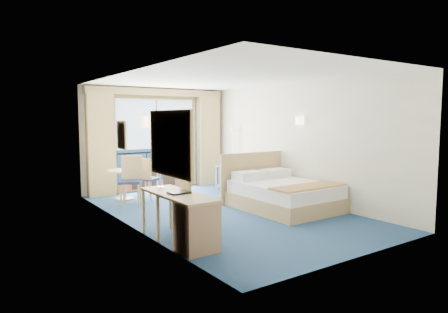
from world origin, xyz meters
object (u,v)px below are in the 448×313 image
round_table (124,177)px  floor_lamp (233,142)px  nightstand (260,184)px  table_chair_a (148,176)px  table_chair_b (131,177)px  desk_chair (193,197)px  desk (192,221)px  bed (282,194)px  armchair (235,177)px

round_table → floor_lamp: bearing=-2.3°
nightstand → table_chair_a: size_ratio=0.54×
table_chair_a → table_chair_b: table_chair_b is taller
nightstand → desk_chair: 3.69m
desk → desk_chair: bearing=59.6°
nightstand → table_chair_a: (-2.53, 1.13, 0.28)m
bed → nightstand: bed is taller
desk_chair → desk: bearing=159.4°
armchair → table_chair_a: size_ratio=0.81×
bed → desk_chair: (-2.47, -0.52, 0.30)m
floor_lamp → table_chair_b: bearing=-171.4°
table_chair_b → armchair: bearing=30.8°
nightstand → table_chair_b: bearing=165.9°
bed → table_chair_a: bed is taller
floor_lamp → desk_chair: (-3.13, -3.22, -0.63)m
floor_lamp → round_table: floor_lamp is taller
table_chair_b → table_chair_a: bearing=63.3°
armchair → floor_lamp: floor_lamp is taller
nightstand → table_chair_b: 3.18m
nightstand → desk_chair: bearing=-147.3°
armchair → round_table: 2.89m
desk_chair → table_chair_a: desk_chair is taller
bed → table_chair_a: (-1.91, 2.59, 0.23)m
nightstand → table_chair_b: table_chair_b is taller
nightstand → table_chair_b: size_ratio=0.49×
desk_chair → floor_lamp: bearing=-34.4°
floor_lamp → desk: floor_lamp is taller
bed → floor_lamp: 2.93m
armchair → desk_chair: 4.03m
round_table → bed: bearing=-49.7°
bed → table_chair_b: bearing=137.7°
desk_chair → table_chair_a: (0.56, 3.11, -0.07)m
armchair → floor_lamp: (0.23, 0.44, 0.89)m
table_chair_a → desk: bearing=141.5°
bed → floor_lamp: bearing=76.3°
nightstand → armchair: (-0.19, 0.80, 0.10)m
armchair → round_table: armchair is taller
desk → round_table: size_ratio=2.09×
bed → armchair: 2.30m
nightstand → table_chair_b: (-3.07, 0.77, 0.34)m
desk_chair → armchair: bearing=-36.4°
armchair → desk: (-3.31, -3.48, 0.06)m
nightstand → armchair: 0.83m
nightstand → table_chair_a: bearing=156.0°
bed → table_chair_b: 3.33m
armchair → desk_chair: size_ratio=0.72×
table_chair_b → round_table: bearing=114.6°
armchair → desk: bearing=35.5°
desk → armchair: bearing=46.5°
desk_chair → round_table: desk_chair is taller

